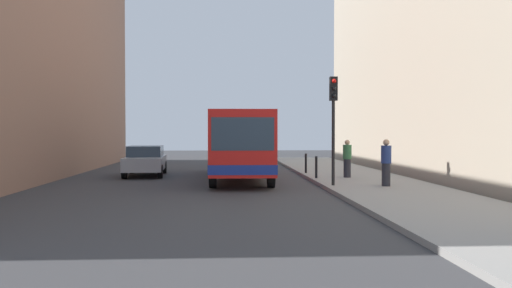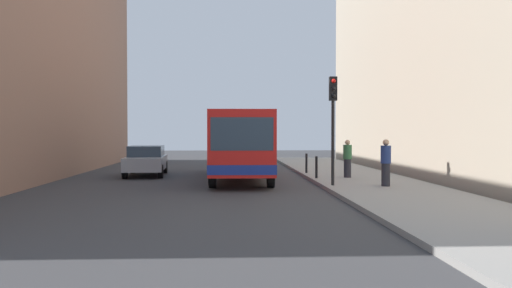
{
  "view_description": "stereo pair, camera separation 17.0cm",
  "coord_description": "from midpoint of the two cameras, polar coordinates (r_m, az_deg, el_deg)",
  "views": [
    {
      "loc": [
        -0.62,
        -21.37,
        2.2
      ],
      "look_at": [
        0.78,
        1.38,
        1.65
      ],
      "focal_mm": 37.76,
      "sensor_mm": 36.0,
      "label": 1
    },
    {
      "loc": [
        -0.45,
        -21.38,
        2.2
      ],
      "look_at": [
        0.78,
        1.38,
        1.65
      ],
      "focal_mm": 37.76,
      "sensor_mm": 36.0,
      "label": 2
    }
  ],
  "objects": [
    {
      "name": "ground_plane",
      "position": [
        21.5,
        -1.67,
        -4.5
      ],
      "size": [
        80.0,
        80.0,
        0.0
      ],
      "primitive_type": "plane",
      "color": "#38383A"
    },
    {
      "name": "sidewalk",
      "position": [
        22.29,
        12.39,
        -4.13
      ],
      "size": [
        4.4,
        40.0,
        0.15
      ],
      "primitive_type": "cube",
      "color": "gray",
      "rests_on": "ground"
    },
    {
      "name": "building_right",
      "position": [
        28.73,
        22.38,
        13.42
      ],
      "size": [
        7.0,
        32.0,
        16.5
      ],
      "primitive_type": "cube",
      "color": "#B2A38C",
      "rests_on": "ground"
    },
    {
      "name": "bus",
      "position": [
        24.88,
        -1.43,
        0.28
      ],
      "size": [
        2.71,
        11.06,
        3.0
      ],
      "rotation": [
        0.0,
        0.0,
        3.12
      ],
      "color": "red",
      "rests_on": "ground"
    },
    {
      "name": "car_beside_bus",
      "position": [
        27.04,
        -11.38,
        -1.66
      ],
      "size": [
        2.02,
        4.48,
        1.48
      ],
      "rotation": [
        0.0,
        0.0,
        3.19
      ],
      "color": "#A5A8AD",
      "rests_on": "ground"
    },
    {
      "name": "car_behind_bus",
      "position": [
        35.7,
        -0.76,
        -0.9
      ],
      "size": [
        2.0,
        4.47,
        1.48
      ],
      "rotation": [
        0.0,
        0.0,
        3.18
      ],
      "color": "#A5A8AD",
      "rests_on": "ground"
    },
    {
      "name": "traffic_light",
      "position": [
        20.52,
        8.4,
        3.61
      ],
      "size": [
        0.28,
        0.33,
        4.1
      ],
      "color": "black",
      "rests_on": "sidewalk"
    },
    {
      "name": "bollard_near",
      "position": [
        23.61,
        6.62,
        -2.46
      ],
      "size": [
        0.11,
        0.11,
        0.95
      ],
      "primitive_type": "cylinder",
      "color": "black",
      "rests_on": "sidewalk"
    },
    {
      "name": "bollard_mid",
      "position": [
        26.5,
        5.55,
        -2.04
      ],
      "size": [
        0.11,
        0.11,
        0.95
      ],
      "primitive_type": "cylinder",
      "color": "black",
      "rests_on": "sidewalk"
    },
    {
      "name": "pedestrian_near_signal",
      "position": [
        20.6,
        13.82,
        -1.94
      ],
      "size": [
        0.38,
        0.38,
        1.75
      ],
      "rotation": [
        0.0,
        0.0,
        0.56
      ],
      "color": "#26262D",
      "rests_on": "sidewalk"
    },
    {
      "name": "pedestrian_mid_sidewalk",
      "position": [
        24.15,
        9.87,
        -1.54
      ],
      "size": [
        0.38,
        0.38,
        1.67
      ],
      "rotation": [
        0.0,
        0.0,
        5.63
      ],
      "color": "#26262D",
      "rests_on": "sidewalk"
    }
  ]
}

